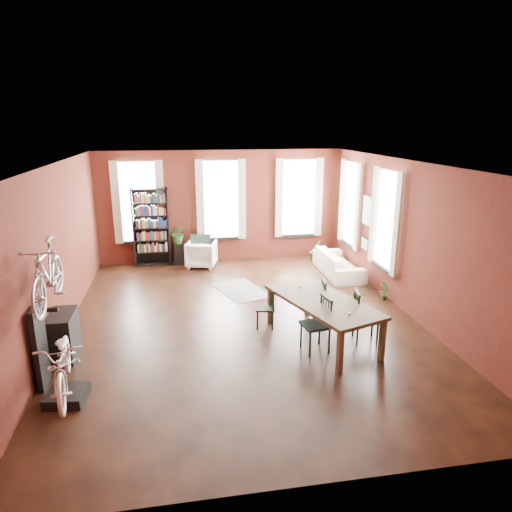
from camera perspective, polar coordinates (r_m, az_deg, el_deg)
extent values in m
plane|color=black|center=(9.48, -1.52, -8.18)|extent=(9.00, 9.00, 0.00)
cube|color=white|center=(8.66, -1.69, 11.47)|extent=(7.00, 9.00, 0.04)
cube|color=#481712|center=(13.30, -4.40, 6.20)|extent=(7.00, 0.04, 3.20)
cube|color=#481712|center=(4.82, 6.29, -12.74)|extent=(7.00, 0.04, 3.20)
cube|color=#481712|center=(9.14, -23.86, 0.11)|extent=(0.04, 9.00, 3.20)
cube|color=#481712|center=(10.03, 18.61, 2.02)|extent=(0.04, 9.00, 3.20)
cube|color=white|center=(13.23, -14.44, 6.55)|extent=(1.00, 0.04, 2.20)
cube|color=#C1B29B|center=(13.16, -14.46, 6.50)|extent=(1.40, 0.06, 2.30)
cube|color=white|center=(13.24, -4.41, 7.03)|extent=(1.00, 0.04, 2.20)
cube|color=#C1B29B|center=(13.17, -4.38, 6.98)|extent=(1.40, 0.06, 2.30)
cube|color=white|center=(13.65, 5.33, 7.28)|extent=(1.00, 0.04, 2.20)
cube|color=#C1B29B|center=(13.58, 5.40, 7.23)|extent=(1.40, 0.06, 2.30)
cube|color=white|center=(10.84, 16.11, 4.35)|extent=(0.04, 1.00, 2.20)
cube|color=#C1B29B|center=(10.81, 15.77, 4.34)|extent=(0.06, 1.40, 2.30)
cube|color=white|center=(12.82, 11.89, 6.42)|extent=(0.04, 1.00, 2.20)
cube|color=#C1B29B|center=(12.80, 11.60, 6.41)|extent=(0.06, 1.40, 2.30)
cube|color=black|center=(11.82, 13.78, 5.47)|extent=(0.04, 0.55, 0.75)
cube|color=black|center=(12.00, 13.51, 1.49)|extent=(0.04, 0.45, 0.35)
cube|color=brown|center=(8.64, 8.19, -7.93)|extent=(1.80, 2.61, 0.81)
cube|color=#173231|center=(8.23, 7.44, -8.51)|extent=(0.53, 0.53, 1.00)
cube|color=black|center=(9.11, 1.15, -6.48)|extent=(0.44, 0.44, 0.81)
cube|color=black|center=(8.75, 13.58, -7.33)|extent=(0.52, 0.52, 0.98)
cube|color=#173234|center=(9.27, 9.54, -5.78)|extent=(0.50, 0.50, 0.96)
cube|color=black|center=(13.17, -12.97, 3.50)|extent=(1.00, 0.32, 2.20)
imported|color=white|center=(12.94, -6.84, 0.41)|extent=(0.95, 0.91, 0.81)
imported|color=beige|center=(12.41, 10.28, -0.44)|extent=(0.61, 2.08, 0.81)
cube|color=black|center=(11.15, -1.84, -4.30)|extent=(1.40, 1.75, 0.01)
cube|color=black|center=(7.54, -22.57, -15.83)|extent=(0.61, 0.61, 0.16)
cube|color=black|center=(7.81, -25.38, -10.24)|extent=(0.16, 0.60, 1.30)
cube|color=black|center=(8.67, -22.89, -9.11)|extent=(0.40, 0.80, 0.80)
cube|color=black|center=(13.34, -9.63, 0.32)|extent=(0.34, 0.34, 0.61)
imported|color=#2F5D25|center=(13.58, 7.38, -0.02)|extent=(0.54, 0.71, 0.28)
imported|color=#2A5421|center=(10.97, 15.72, -4.89)|extent=(0.34, 0.47, 0.15)
imported|color=silver|center=(7.09, -23.26, -9.23)|extent=(0.75, 1.01, 1.75)
imported|color=#A5A8AD|center=(7.24, -24.90, 0.36)|extent=(0.47, 1.00, 1.66)
imported|color=#255522|center=(13.18, -9.71, 2.53)|extent=(0.58, 0.63, 0.47)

